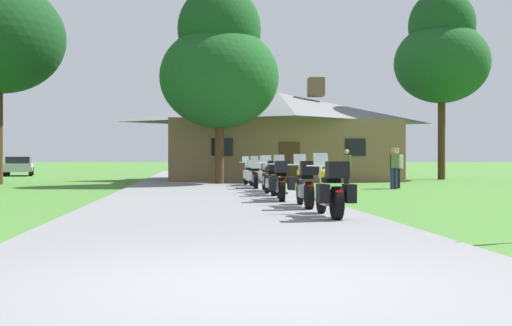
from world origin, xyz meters
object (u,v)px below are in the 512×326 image
at_px(bystander_olive_shirt_beside_signpost, 347,166).
at_px(motorcycle_blue_sixth_in_row, 255,174).
at_px(bystander_white_shirt_near_lodge, 396,166).
at_px(tree_by_lodge_front, 219,63).
at_px(motorcycle_black_fourth_in_row, 271,178).
at_px(motorcycle_green_fifth_in_row, 267,176).
at_px(motorcycle_yellow_nearest_to_camera, 331,190).
at_px(parked_silver_suv_far_left, 19,165).
at_px(motorcycle_white_farthest_in_row, 250,173).
at_px(tree_right_of_lodge, 442,52).
at_px(motorcycle_yellow_second_in_row, 305,184).
at_px(motorcycle_yellow_third_in_row, 281,181).
at_px(bystander_olive_shirt_by_tree, 394,166).

bearing_deg(bystander_olive_shirt_beside_signpost, motorcycle_blue_sixth_in_row, -83.58).
distance_m(bystander_white_shirt_near_lodge, tree_by_lodge_front, 9.73).
relative_size(motorcycle_black_fourth_in_row, motorcycle_green_fifth_in_row, 1.00).
bearing_deg(bystander_olive_shirt_beside_signpost, motorcycle_black_fourth_in_row, -55.08).
relative_size(motorcycle_yellow_nearest_to_camera, motorcycle_green_fifth_in_row, 1.00).
bearing_deg(tree_by_lodge_front, parked_silver_suv_far_left, 128.43).
bearing_deg(tree_by_lodge_front, motorcycle_blue_sixth_in_row, -75.87).
bearing_deg(motorcycle_white_farthest_in_row, motorcycle_yellow_nearest_to_camera, -94.99).
relative_size(motorcycle_blue_sixth_in_row, tree_by_lodge_front, 0.22).
bearing_deg(tree_right_of_lodge, motorcycle_yellow_second_in_row, -120.18).
bearing_deg(parked_silver_suv_far_left, tree_right_of_lodge, -33.68).
distance_m(motorcycle_blue_sixth_in_row, tree_by_lodge_front, 7.21).
distance_m(motorcycle_yellow_nearest_to_camera, motorcycle_yellow_third_in_row, 5.14).
relative_size(motorcycle_yellow_nearest_to_camera, parked_silver_suv_far_left, 0.43).
distance_m(motorcycle_yellow_third_in_row, motorcycle_black_fourth_in_row, 2.77).
height_order(motorcycle_black_fourth_in_row, bystander_olive_shirt_beside_signpost, bystander_olive_shirt_beside_signpost).
xyz_separation_m(motorcycle_yellow_nearest_to_camera, motorcycle_yellow_third_in_row, (-0.26, 5.13, 0.00)).
xyz_separation_m(motorcycle_yellow_third_in_row, parked_silver_suv_far_left, (-15.05, 29.84, 0.17)).
height_order(motorcycle_yellow_second_in_row, parked_silver_suv_far_left, parked_silver_suv_far_left).
distance_m(motorcycle_black_fourth_in_row, parked_silver_suv_far_left, 31.02).
bearing_deg(motorcycle_white_farthest_in_row, motorcycle_blue_sixth_in_row, -96.19).
bearing_deg(parked_silver_suv_far_left, tree_by_lodge_front, -63.03).
bearing_deg(bystander_olive_shirt_beside_signpost, motorcycle_yellow_third_in_row, -48.03).
bearing_deg(motorcycle_blue_sixth_in_row, tree_right_of_lodge, 45.38).
height_order(motorcycle_yellow_nearest_to_camera, motorcycle_white_farthest_in_row, same).
relative_size(motorcycle_white_farthest_in_row, bystander_white_shirt_near_lodge, 1.24).
height_order(motorcycle_blue_sixth_in_row, bystander_olive_shirt_beside_signpost, bystander_olive_shirt_beside_signpost).
bearing_deg(motorcycle_green_fifth_in_row, motorcycle_white_farthest_in_row, 91.97).
xyz_separation_m(motorcycle_yellow_nearest_to_camera, motorcycle_black_fourth_in_row, (-0.17, 7.90, 0.01)).
relative_size(motorcycle_yellow_second_in_row, motorcycle_black_fourth_in_row, 1.00).
bearing_deg(motorcycle_yellow_third_in_row, motorcycle_yellow_second_in_row, -79.42).
bearing_deg(bystander_olive_shirt_by_tree, motorcycle_black_fourth_in_row, -158.11).
bearing_deg(motorcycle_yellow_second_in_row, motorcycle_green_fifth_in_row, 91.76).
distance_m(tree_right_of_lodge, parked_silver_suv_far_left, 30.52).
relative_size(bystander_olive_shirt_by_tree, tree_by_lodge_front, 0.18).
xyz_separation_m(motorcycle_yellow_third_in_row, motorcycle_green_fifth_in_row, (0.23, 5.07, 0.01)).
xyz_separation_m(bystander_olive_shirt_beside_signpost, parked_silver_suv_far_left, (-19.52, 19.77, -0.15)).
distance_m(motorcycle_green_fifth_in_row, bystander_olive_shirt_by_tree, 5.90).
bearing_deg(motorcycle_yellow_nearest_to_camera, motorcycle_yellow_third_in_row, 92.99).
bearing_deg(parked_silver_suv_far_left, motorcycle_white_farthest_in_row, -64.04).
xyz_separation_m(motorcycle_yellow_third_in_row, bystander_olive_shirt_beside_signpost, (4.47, 10.07, 0.32)).
height_order(motorcycle_yellow_second_in_row, bystander_olive_shirt_by_tree, bystander_olive_shirt_by_tree).
height_order(motorcycle_white_farthest_in_row, bystander_olive_shirt_by_tree, bystander_olive_shirt_by_tree).
bearing_deg(parked_silver_suv_far_left, motorcycle_blue_sixth_in_row, -67.41).
height_order(motorcycle_yellow_nearest_to_camera, motorcycle_yellow_third_in_row, same).
bearing_deg(motorcycle_black_fourth_in_row, tree_right_of_lodge, 49.62).
bearing_deg(parked_silver_suv_far_left, bystander_olive_shirt_beside_signpost, -56.81).
relative_size(motorcycle_green_fifth_in_row, bystander_olive_shirt_by_tree, 1.23).
xyz_separation_m(tree_right_of_lodge, parked_silver_suv_far_left, (-27.53, 11.25, -6.88)).
distance_m(motorcycle_white_farthest_in_row, tree_by_lodge_front, 5.80).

